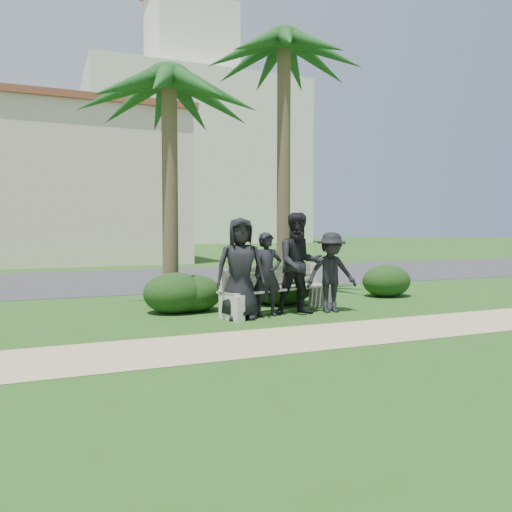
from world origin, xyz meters
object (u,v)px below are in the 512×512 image
Objects in this scene: park_bench at (279,293)px; man_b at (267,274)px; man_d at (331,272)px; man_a at (240,268)px; man_c at (300,264)px; palm_left at (169,80)px; palm_right at (284,44)px.

man_b is at bearing -159.20° from park_bench.
park_bench is 1.08m from man_d.
man_c is at bearing 13.16° from man_a.
palm_left is (-1.71, 1.59, 4.21)m from park_bench.
man_c is 1.24× the size of man_d.
palm_right reaches higher than man_d.
man_c is (1.19, 0.05, 0.05)m from man_a.
man_d is (1.86, 0.02, -0.13)m from man_a.
man_a reaches higher than park_bench.
palm_right is (0.18, 2.49, 5.14)m from man_d.
man_a is at bearing -167.74° from man_c.
palm_right reaches higher than man_a.
park_bench is 0.37× the size of palm_right.
man_b is at bearing -54.10° from palm_left.
palm_right reaches higher than park_bench.
man_a is 1.17× the size of man_d.
palm_right is at bearing 61.67° from man_a.
man_b is 0.67m from man_c.
palm_right is (2.05, 2.51, 5.01)m from man_a.
man_b is at bearing -172.18° from man_c.
man_c reaches higher than park_bench.
palm_left is (-2.66, 1.92, 3.83)m from man_d.
man_a reaches higher than man_d.
park_bench is 1.69× the size of man_b.
man_a is at bearing -67.57° from palm_left.
palm_right reaches higher than palm_left.
man_c is at bearing -63.66° from park_bench.
man_b is 0.27× the size of palm_left.
park_bench is at bearing 36.04° from man_b.
palm_left is 3.18m from palm_right.
palm_right is at bearing 80.89° from man_c.
palm_right is (0.85, 2.46, 4.96)m from man_c.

